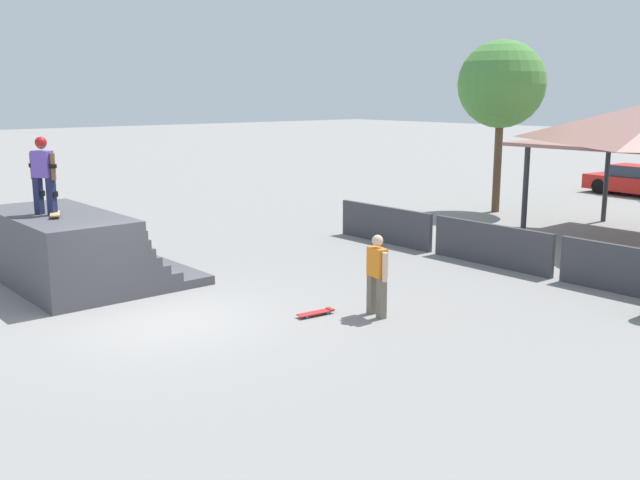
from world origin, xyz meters
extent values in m
plane|color=gray|center=(0.00, 0.00, 0.00)|extent=(160.00, 160.00, 0.00)
cube|color=#4C4C51|center=(-3.77, 0.33, 0.10)|extent=(4.35, 3.66, 0.20)
cube|color=#4C4C51|center=(-3.77, -0.07, 0.31)|extent=(4.35, 2.87, 0.20)
cube|color=#4C4C51|center=(-3.77, -0.21, 0.51)|extent=(4.35, 2.58, 0.20)
cube|color=#4C4C51|center=(-3.77, -0.31, 0.71)|extent=(4.35, 2.39, 0.20)
cube|color=#4C4C51|center=(-3.77, -0.38, 0.92)|extent=(4.35, 2.25, 0.20)
cube|color=#4C4C51|center=(-3.77, -0.43, 1.12)|extent=(4.35, 2.15, 0.20)
cube|color=#4C4C51|center=(-3.77, -0.46, 1.32)|extent=(4.35, 2.08, 0.20)
cube|color=#4C4C51|center=(-3.77, -0.48, 1.53)|extent=(4.35, 2.04, 0.20)
cylinder|color=silver|center=(-3.77, 0.53, 1.59)|extent=(4.27, 0.07, 0.07)
cube|color=#1E2347|center=(-3.60, -0.64, 2.04)|extent=(0.21, 0.21, 0.81)
cube|color=black|center=(-3.61, -0.61, 2.08)|extent=(0.23, 0.21, 0.12)
cube|color=#1E2347|center=(-3.91, -0.81, 2.04)|extent=(0.21, 0.21, 0.81)
cube|color=black|center=(-3.93, -0.78, 2.08)|extent=(0.23, 0.21, 0.12)
cube|color=#6B4CB7|center=(-3.75, -0.72, 2.73)|extent=(0.49, 0.40, 0.58)
cylinder|color=brown|center=(-3.51, -0.59, 2.68)|extent=(0.15, 0.15, 0.58)
cylinder|color=black|center=(-3.51, -0.59, 2.69)|extent=(0.22, 0.22, 0.08)
cylinder|color=brown|center=(-4.00, -0.85, 2.68)|extent=(0.15, 0.15, 0.58)
cylinder|color=black|center=(-4.00, -0.85, 2.69)|extent=(0.22, 0.22, 0.08)
sphere|color=brown|center=(-3.75, -0.72, 3.16)|extent=(0.22, 0.22, 0.22)
sphere|color=#B21919|center=(-3.75, -0.72, 3.19)|extent=(0.25, 0.25, 0.25)
cylinder|color=red|center=(-3.14, -0.69, 1.65)|extent=(0.06, 0.05, 0.05)
cylinder|color=red|center=(-3.19, -0.82, 1.65)|extent=(0.06, 0.05, 0.05)
cylinder|color=red|center=(-3.61, -0.51, 1.65)|extent=(0.06, 0.05, 0.05)
cylinder|color=red|center=(-3.66, -0.64, 1.65)|extent=(0.06, 0.05, 0.05)
cube|color=tan|center=(-3.40, -0.66, 1.69)|extent=(0.84, 0.48, 0.02)
cube|color=tan|center=(-3.05, -0.80, 1.71)|extent=(0.16, 0.22, 0.02)
cube|color=#6B6051|center=(2.24, 3.33, 0.39)|extent=(0.17, 0.17, 0.79)
cube|color=#6B6051|center=(2.57, 3.26, 0.39)|extent=(0.17, 0.17, 0.79)
cube|color=orange|center=(2.41, 3.29, 1.07)|extent=(0.46, 0.30, 0.56)
cylinder|color=beige|center=(2.15, 3.35, 1.02)|extent=(0.12, 0.12, 0.56)
cylinder|color=beige|center=(2.67, 3.24, 1.02)|extent=(0.12, 0.12, 0.56)
sphere|color=beige|center=(2.41, 3.29, 1.49)|extent=(0.22, 0.22, 0.22)
cylinder|color=blue|center=(1.60, 2.64, 0.03)|extent=(0.04, 0.06, 0.05)
cylinder|color=blue|center=(1.74, 2.62, 0.03)|extent=(0.04, 0.06, 0.05)
cylinder|color=blue|center=(1.54, 2.17, 0.03)|extent=(0.04, 0.06, 0.05)
cylinder|color=blue|center=(1.68, 2.15, 0.03)|extent=(0.04, 0.06, 0.05)
cube|color=#B22323|center=(1.64, 2.39, 0.06)|extent=(0.29, 0.78, 0.02)
cube|color=#B22323|center=(1.68, 2.74, 0.08)|extent=(0.21, 0.11, 0.02)
cube|color=#3D3D42|center=(-2.39, 8.39, 0.53)|extent=(3.48, 0.12, 1.05)
cube|color=#3D3D42|center=(1.31, 8.39, 0.53)|extent=(3.48, 0.12, 1.05)
cube|color=#3D3D42|center=(5.00, 8.39, 0.53)|extent=(3.48, 0.12, 1.05)
cylinder|color=#2D2D33|center=(-0.09, 11.86, 1.37)|extent=(0.16, 0.16, 2.74)
cylinder|color=#2D2D33|center=(-0.09, 16.53, 1.37)|extent=(0.16, 0.16, 2.74)
cylinder|color=brown|center=(-3.69, 15.44, 1.72)|extent=(0.28, 0.28, 3.45)
sphere|color=#4C893D|center=(-3.69, 15.44, 4.56)|extent=(3.08, 3.08, 3.08)
cube|color=red|center=(-2.36, 23.49, 0.48)|extent=(4.37, 2.08, 0.62)
cube|color=#283342|center=(-2.47, 23.50, 1.02)|extent=(2.08, 1.60, 0.46)
cube|color=red|center=(-2.47, 23.50, 1.25)|extent=(1.99, 1.55, 0.04)
cylinder|color=black|center=(-3.57, 24.38, 0.32)|extent=(0.66, 0.26, 0.64)
cylinder|color=black|center=(-3.72, 22.86, 0.32)|extent=(0.66, 0.26, 0.64)
camera|label=1|loc=(11.76, -6.08, 4.19)|focal=40.00mm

